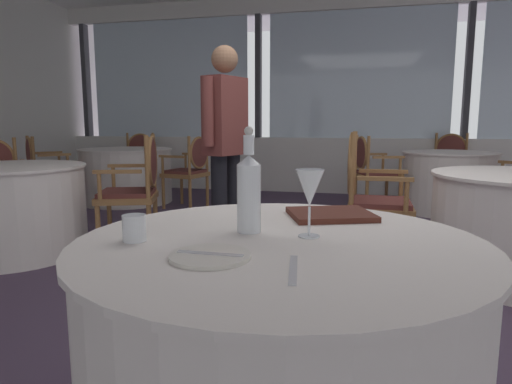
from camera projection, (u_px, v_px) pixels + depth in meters
name	position (u px, v px, depth m)	size (l,w,h in m)	color
ground_plane	(342.00, 289.00, 2.91)	(14.28, 14.28, 0.00)	#47384C
window_wall_far	(356.00, 116.00, 6.70)	(9.67, 0.14, 2.96)	silver
foreground_table	(279.00, 356.00, 1.36)	(1.20, 1.20, 0.73)	white
side_plate	(210.00, 256.00, 1.12)	(0.21, 0.21, 0.01)	silver
butter_knife	(210.00, 254.00, 1.12)	(0.17, 0.02, 0.00)	silver
dinner_fork	(293.00, 269.00, 1.03)	(0.20, 0.02, 0.00)	silver
water_bottle	(249.00, 191.00, 1.37)	(0.07, 0.07, 0.33)	white
wine_glass	(310.00, 189.00, 1.31)	(0.09, 0.09, 0.20)	white
water_tumbler	(134.00, 228.00, 1.28)	(0.07, 0.07, 0.08)	white
menu_book	(331.00, 214.00, 1.61)	(0.29, 0.24, 0.02)	#512319
dining_chair_0_1	(368.00, 189.00, 3.27)	(0.48, 0.54, 1.01)	olive
background_table_1	(127.00, 175.00, 6.09)	(1.24, 1.24, 0.73)	white
dining_chair_1_0	(43.00, 166.00, 5.47)	(0.66, 0.66, 0.92)	olive
dining_chair_1_1	(191.00, 166.00, 5.62)	(0.55, 0.60, 0.92)	olive
dining_chair_1_2	(140.00, 157.00, 7.09)	(0.62, 0.58, 0.92)	olive
background_table_2	(448.00, 182.00, 5.41)	(1.11, 1.11, 0.73)	white
dining_chair_2_0	(450.00, 161.00, 6.27)	(0.59, 0.54, 0.94)	olive
dining_chair_2_1	(371.00, 168.00, 5.27)	(0.59, 0.63, 0.93)	olive
background_table_3	(12.00, 210.00, 3.65)	(1.18, 1.18, 0.73)	white
dining_chair_3_0	(138.00, 183.00, 3.72)	(0.58, 0.63, 0.98)	olive
diner_person_0	(225.00, 138.00, 3.58)	(0.31, 0.50, 1.67)	black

